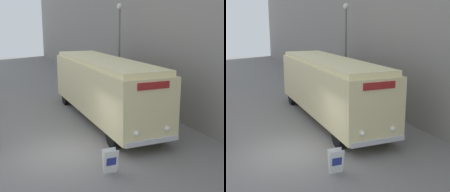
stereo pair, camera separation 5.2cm
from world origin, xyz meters
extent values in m
plane|color=slate|center=(0.00, 0.00, 0.00)|extent=(80.00, 80.00, 0.00)
cube|color=gray|center=(6.90, 10.00, 4.39)|extent=(0.30, 60.00, 8.78)
cylinder|color=black|center=(2.08, -0.06, 0.49)|extent=(0.28, 0.99, 0.99)
cylinder|color=black|center=(4.31, -0.06, 0.49)|extent=(0.28, 0.99, 0.99)
cylinder|color=black|center=(2.08, 7.87, 0.49)|extent=(0.28, 0.99, 0.99)
cylinder|color=black|center=(4.31, 7.87, 0.49)|extent=(0.28, 0.99, 0.99)
cube|color=beige|center=(3.20, 3.90, 1.81)|extent=(2.54, 10.74, 2.64)
cube|color=#F8E8A7|center=(3.20, 3.90, 3.25)|extent=(2.34, 10.31, 0.24)
cube|color=silver|center=(3.20, -1.52, 0.61)|extent=(2.42, 0.12, 0.20)
sphere|color=white|center=(2.50, -1.49, 1.04)|extent=(0.22, 0.22, 0.22)
sphere|color=white|center=(3.90, -1.49, 1.04)|extent=(0.22, 0.22, 0.22)
cube|color=maroon|center=(3.20, -1.48, 2.88)|extent=(1.40, 0.06, 0.28)
cube|color=gray|center=(1.09, -2.22, 0.00)|extent=(0.48, 0.19, 0.01)
cube|color=white|center=(1.09, -2.30, 0.44)|extent=(0.54, 0.18, 0.88)
cube|color=white|center=(1.09, -2.14, 0.44)|extent=(0.54, 0.18, 0.88)
cube|color=navy|center=(1.09, -2.31, 0.46)|extent=(0.37, 0.06, 0.31)
cylinder|color=#595E60|center=(5.61, 7.14, 3.09)|extent=(0.12, 0.12, 6.18)
sphere|color=silver|center=(5.61, 7.14, 6.28)|extent=(0.36, 0.36, 0.36)
camera|label=1|loc=(-2.84, -11.68, 5.21)|focal=50.00mm
camera|label=2|loc=(-2.79, -11.70, 5.21)|focal=50.00mm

